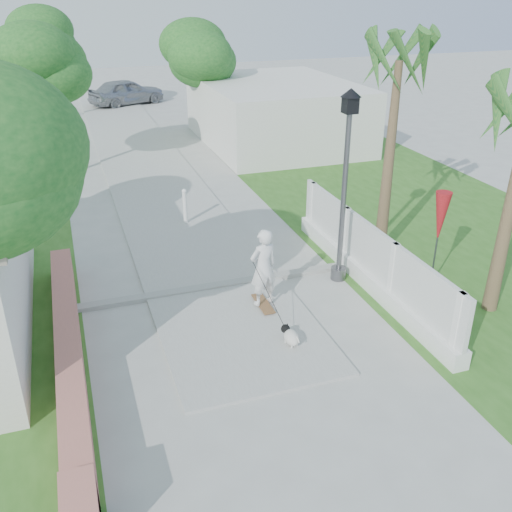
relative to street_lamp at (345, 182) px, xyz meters
name	(u,v)px	position (x,y,z in m)	size (l,w,h in m)	color
ground	(326,482)	(-2.90, -5.50, -2.43)	(90.00, 90.00, 0.00)	#B7B7B2
path_strip	(132,142)	(-2.90, 14.50, -2.40)	(3.20, 36.00, 0.06)	#B7B7B2
curb	(215,286)	(-2.90, 0.50, -2.38)	(6.50, 0.25, 0.10)	#999993
grass_right	(425,220)	(4.10, 2.50, -2.42)	(8.00, 20.00, 0.01)	#31631F
pink_wall	(70,366)	(-6.20, -1.95, -2.11)	(0.45, 8.20, 0.80)	#C27063
lattice_fence	(369,264)	(0.50, -0.50, -1.88)	(0.35, 7.00, 1.50)	white
building_right	(276,112)	(3.10, 12.50, -1.13)	(6.00, 8.00, 2.60)	silver
street_lamp	(345,182)	(0.00, 0.00, 0.00)	(0.44, 0.44, 4.44)	#59595E
bollard	(185,206)	(-2.70, 4.50, -1.84)	(0.14, 0.14, 1.09)	white
patio_umbrella	(440,218)	(1.90, -1.00, -0.74)	(0.36, 0.36, 2.30)	#59595E
tree_path_left	(48,67)	(-5.88, 10.48, 1.39)	(3.40, 3.40, 5.23)	#4C3826
tree_path_right	(200,56)	(0.32, 14.48, 1.07)	(3.00, 3.00, 4.79)	#4C3826
tree_path_far	(50,40)	(-5.68, 20.48, 1.39)	(3.20, 3.20, 5.17)	#4C3826
palm_far	(398,75)	(1.70, 1.00, 2.06)	(1.80, 1.80, 5.30)	brown
skateboarder	(266,278)	(-2.19, -0.96, -1.55)	(0.71, 1.83, 1.84)	brown
dog	(290,336)	(-2.12, -2.21, -2.20)	(0.36, 0.59, 0.41)	silver
parked_car	(126,92)	(-1.96, 23.21, -1.70)	(1.72, 4.27, 1.45)	#B4B8BC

